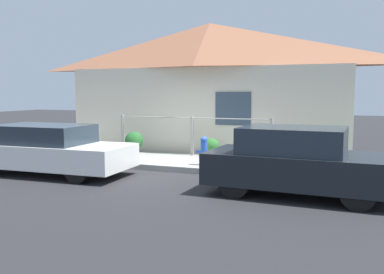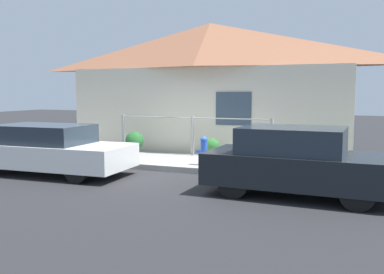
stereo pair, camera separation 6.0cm
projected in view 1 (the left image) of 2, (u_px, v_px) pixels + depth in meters
name	position (u px, v px, depth m)	size (l,w,h in m)	color
ground_plane	(164.00, 172.00, 11.09)	(60.00, 60.00, 0.00)	#262628
sidewalk	(180.00, 162.00, 12.10)	(24.00, 2.20, 0.15)	gray
house	(208.00, 52.00, 14.01)	(9.50, 2.23, 4.30)	beige
fence	(192.00, 134.00, 12.91)	(4.90, 0.10, 1.18)	#999993
car_left	(48.00, 149.00, 10.70)	(4.21, 1.80, 1.24)	white
car_right	(298.00, 162.00, 8.50)	(3.69, 1.83, 1.37)	black
fire_hydrant	(204.00, 150.00, 11.18)	(0.41, 0.18, 0.76)	blue
potted_plant_near_hydrant	(212.00, 146.00, 12.60)	(0.45, 0.45, 0.56)	brown
potted_plant_by_fence	(134.00, 141.00, 13.19)	(0.57, 0.57, 0.69)	slate
potted_plant_corner	(329.00, 151.00, 11.30)	(0.53, 0.53, 0.64)	slate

